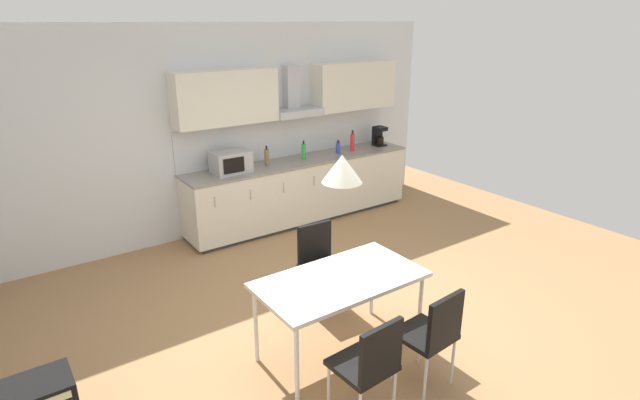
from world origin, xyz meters
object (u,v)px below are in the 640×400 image
(chair_near_right, at_px, (433,330))
(pendant_lamp, at_px, (342,169))
(microwave, at_px, (231,162))
(bottle_green, at_px, (304,151))
(chair_near_left, at_px, (370,361))
(bottle_red, at_px, (352,142))
(dining_table, at_px, (340,283))
(bottle_blue, at_px, (338,148))
(coffee_maker, at_px, (379,136))
(bottle_brown, at_px, (267,157))
(chair_far_right, at_px, (320,258))

(chair_near_right, bearing_deg, pendant_lamp, 113.04)
(microwave, bearing_deg, bottle_green, 0.50)
(chair_near_right, distance_m, pendant_lamp, 1.43)
(chair_near_left, bearing_deg, chair_near_right, 0.01)
(bottle_red, distance_m, dining_table, 3.72)
(bottle_red, bearing_deg, bottle_blue, 179.97)
(bottle_green, height_order, pendant_lamp, pendant_lamp)
(dining_table, xyz_separation_m, pendant_lamp, (0.00, 0.00, 1.00))
(coffee_maker, bearing_deg, bottle_green, -179.34)
(bottle_brown, bearing_deg, bottle_blue, -2.06)
(microwave, xyz_separation_m, chair_far_right, (-0.06, -2.09, -0.52))
(microwave, height_order, bottle_red, bottle_red)
(coffee_maker, xyz_separation_m, chair_near_left, (-3.26, -3.64, -0.53))
(bottle_red, bearing_deg, coffee_maker, 4.46)
(bottle_blue, relative_size, chair_far_right, 0.23)
(chair_near_left, xyz_separation_m, pendant_lamp, (0.31, 0.76, 1.17))
(bottle_blue, distance_m, pendant_lamp, 3.61)
(chair_near_right, xyz_separation_m, chair_near_left, (-0.64, -0.00, 0.00))
(bottle_red, bearing_deg, microwave, 179.49)
(microwave, relative_size, pendant_lamp, 1.50)
(bottle_blue, bearing_deg, chair_near_right, -116.44)
(bottle_green, relative_size, bottle_blue, 1.33)
(chair_near_right, distance_m, chair_near_left, 0.64)
(coffee_maker, relative_size, chair_near_left, 0.34)
(microwave, xyz_separation_m, chair_near_right, (-0.05, -3.61, -0.52))
(bottle_brown, bearing_deg, chair_near_right, -99.37)
(coffee_maker, bearing_deg, bottle_brown, -179.97)
(bottle_green, bearing_deg, chair_far_right, -119.65)
(chair_near_right, relative_size, chair_far_right, 1.00)
(coffee_maker, bearing_deg, chair_far_right, -141.15)
(chair_near_left, height_order, pendant_lamp, pendant_lamp)
(bottle_green, height_order, chair_far_right, bottle_green)
(bottle_red, bearing_deg, bottle_brown, 178.32)
(microwave, bearing_deg, coffee_maker, 0.59)
(coffee_maker, bearing_deg, bottle_blue, -176.99)
(chair_near_left, bearing_deg, microwave, 79.16)
(coffee_maker, relative_size, dining_table, 0.21)
(bottle_green, relative_size, bottle_brown, 0.98)
(bottle_red, relative_size, bottle_blue, 1.58)
(bottle_green, xyz_separation_m, bottle_blue, (0.60, -0.03, -0.03))
(microwave, relative_size, bottle_brown, 1.76)
(dining_table, bearing_deg, bottle_brown, 72.18)
(bottle_green, bearing_deg, chair_near_left, -116.80)
(chair_near_right, bearing_deg, chair_far_right, 90.06)
(chair_near_right, bearing_deg, bottle_green, 71.78)
(coffee_maker, xyz_separation_m, chair_near_right, (-2.62, -3.64, -0.53))
(bottle_brown, height_order, chair_near_left, bottle_brown)
(bottle_blue, relative_size, chair_near_right, 0.23)
(bottle_blue, bearing_deg, coffee_maker, 3.01)
(bottle_green, bearing_deg, bottle_brown, 178.52)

